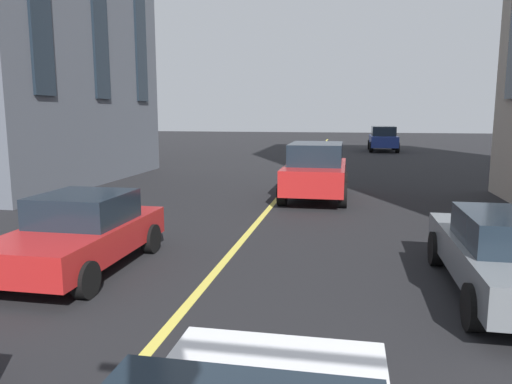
# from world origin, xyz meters

# --- Properties ---
(lane_centre_line) EXTENTS (80.00, 0.16, 0.01)m
(lane_centre_line) POSITION_xyz_m (20.00, 0.00, 0.00)
(lane_centre_line) COLOR #D8C64C
(lane_centre_line) RESTS_ON ground_plane
(car_grey_far) EXTENTS (4.40, 1.95, 1.37)m
(car_grey_far) POSITION_xyz_m (13.10, -4.90, 0.70)
(car_grey_far) COLOR slate
(car_grey_far) RESTS_ON ground_plane
(car_red_parked_b) EXTENTS (4.70, 2.14, 1.88)m
(car_red_parked_b) POSITION_xyz_m (21.61, -1.26, 0.97)
(car_red_parked_b) COLOR #B21E1E
(car_red_parked_b) RESTS_ON ground_plane
(car_red_near) EXTENTS (3.90, 1.89, 1.40)m
(car_red_near) POSITION_xyz_m (13.11, 2.49, 0.70)
(car_red_near) COLOR #B21E1E
(car_red_near) RESTS_ON ground_plane
(car_blue_parked_a) EXTENTS (4.70, 2.14, 1.88)m
(car_blue_parked_a) POSITION_xyz_m (43.60, -4.90, 0.97)
(car_blue_parked_a) COLOR navy
(car_blue_parked_a) RESTS_ON ground_plane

